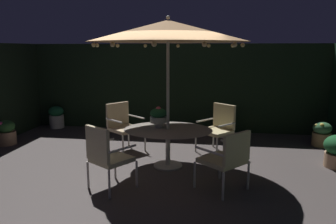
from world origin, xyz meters
The scene contains 13 objects.
ground_plane centered at (0.00, 0.00, -0.01)m, with size 8.54×6.66×0.02m, color #473F3E.
hedge_backdrop_rear centered at (0.00, 3.18, 1.18)m, with size 8.54×0.30×2.35m, color black.
patio_dining_table centered at (0.26, 0.20, 0.62)m, with size 1.68×1.37×0.74m.
patio_umbrella centered at (0.26, 0.20, 2.53)m, with size 2.89×2.89×2.79m.
centerpiece_planter centered at (0.07, 0.27, 0.97)m, with size 0.32×0.32×0.41m.
patio_chair_north centered at (1.22, 1.28, 0.59)m, with size 0.87×0.87×1.04m.
patio_chair_northeast centered at (-0.89, 1.07, 0.60)m, with size 0.87×0.87×1.04m.
patio_chair_east centered at (-0.53, -1.00, 0.60)m, with size 0.80×0.80×1.05m.
patio_chair_southeast centered at (1.34, -0.75, 0.57)m, with size 0.89×0.89×0.98m.
potted_plant_back_right centered at (3.57, 2.07, 0.29)m, with size 0.42×0.42×0.57m.
potted_plant_left_far centered at (-3.35, 2.80, 0.32)m, with size 0.42×0.42×0.62m.
potted_plant_front_corner centered at (-3.72, 1.06, 0.29)m, with size 0.44×0.44×0.58m.
potted_plant_back_center centered at (1.42, 2.57, 0.33)m, with size 0.40×0.40×0.66m.
Camera 1 is at (1.18, -5.70, 2.22)m, focal length 34.95 mm.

